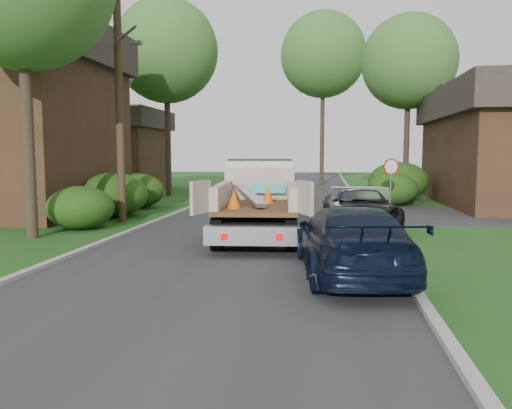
{
  "coord_description": "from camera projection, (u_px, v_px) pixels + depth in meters",
  "views": [
    {
      "loc": [
        2.39,
        -13.47,
        2.65
      ],
      "look_at": [
        0.4,
        0.7,
        1.2
      ],
      "focal_mm": 35.0,
      "sensor_mm": 36.0,
      "label": 1
    }
  ],
  "objects": [
    {
      "name": "ground",
      "position": [
        238.0,
        250.0,
        13.87
      ],
      "size": [
        120.0,
        120.0,
        0.0
      ],
      "primitive_type": "plane",
      "color": "#1E4C15",
      "rests_on": "ground"
    },
    {
      "name": "road",
      "position": [
        275.0,
        210.0,
        23.72
      ],
      "size": [
        8.0,
        90.0,
        0.02
      ],
      "primitive_type": "cube",
      "color": "#28282B",
      "rests_on": "ground"
    },
    {
      "name": "curb_left",
      "position": [
        191.0,
        207.0,
        24.28
      ],
      "size": [
        0.2,
        90.0,
        0.12
      ],
      "primitive_type": "cube",
      "color": "#9E9E99",
      "rests_on": "ground"
    },
    {
      "name": "curb_right",
      "position": [
        363.0,
        210.0,
        23.14
      ],
      "size": [
        0.2,
        90.0,
        0.12
      ],
      "primitive_type": "cube",
      "color": "#9E9E99",
      "rests_on": "ground"
    },
    {
      "name": "stop_sign",
      "position": [
        391.0,
        174.0,
        21.83
      ],
      "size": [
        0.71,
        0.32,
        2.48
      ],
      "color": "slate",
      "rests_on": "ground"
    },
    {
      "name": "utility_pole",
      "position": [
        119.0,
        88.0,
        19.01
      ],
      "size": [
        2.42,
        1.25,
        10.0
      ],
      "color": "#382619",
      "rests_on": "ground"
    },
    {
      "name": "house_left_far",
      "position": [
        111.0,
        149.0,
        37.11
      ],
      "size": [
        7.56,
        7.56,
        6.0
      ],
      "color": "#3A2418",
      "rests_on": "ground"
    },
    {
      "name": "hedge_left_a",
      "position": [
        80.0,
        208.0,
        17.61
      ],
      "size": [
        2.34,
        2.34,
        1.53
      ],
      "primitive_type": "ellipsoid",
      "color": "#1B400E",
      "rests_on": "ground"
    },
    {
      "name": "hedge_left_b",
      "position": [
        114.0,
        195.0,
        21.08
      ],
      "size": [
        2.86,
        2.86,
        1.87
      ],
      "primitive_type": "ellipsoid",
      "color": "#1B400E",
      "rests_on": "ground"
    },
    {
      "name": "hedge_left_c",
      "position": [
        138.0,
        191.0,
        24.58
      ],
      "size": [
        2.6,
        2.6,
        1.7
      ],
      "primitive_type": "ellipsoid",
      "color": "#1B400E",
      "rests_on": "ground"
    },
    {
      "name": "hedge_right_a",
      "position": [
        392.0,
        189.0,
        25.78
      ],
      "size": [
        2.6,
        2.6,
        1.7
      ],
      "primitive_type": "ellipsoid",
      "color": "#1B400E",
      "rests_on": "ground"
    },
    {
      "name": "hedge_right_b",
      "position": [
        398.0,
        181.0,
        28.61
      ],
      "size": [
        3.38,
        3.38,
        2.21
      ],
      "primitive_type": "ellipsoid",
      "color": "#1B400E",
      "rests_on": "ground"
    },
    {
      "name": "tree_left_far",
      "position": [
        166.0,
        51.0,
        30.75
      ],
      "size": [
        6.4,
        6.4,
        12.2
      ],
      "color": "#2D2119",
      "rests_on": "ground"
    },
    {
      "name": "tree_right_far",
      "position": [
        409.0,
        62.0,
        31.67
      ],
      "size": [
        6.0,
        6.0,
        11.5
      ],
      "color": "#2D2119",
      "rests_on": "ground"
    },
    {
      "name": "tree_left_back",
      "position": [
        31.0,
        40.0,
        27.71
      ],
      "size": [
        6.0,
        6.0,
        12.0
      ],
      "color": "#2D2119",
      "rests_on": "ground"
    },
    {
      "name": "tree_center_far",
      "position": [
        323.0,
        55.0,
        42.04
      ],
      "size": [
        7.2,
        7.2,
        14.6
      ],
      "color": "#2D2119",
      "rests_on": "ground"
    },
    {
      "name": "flatbed_truck",
      "position": [
        259.0,
        193.0,
        16.64
      ],
      "size": [
        3.27,
        6.74,
        2.48
      ],
      "rotation": [
        0.0,
        0.0,
        0.09
      ],
      "color": "black",
      "rests_on": "ground"
    },
    {
      "name": "black_pickup",
      "position": [
        360.0,
        209.0,
        17.73
      ],
      "size": [
        2.68,
        5.27,
        1.43
      ],
      "primitive_type": "imported",
      "rotation": [
        0.0,
        0.0,
        0.06
      ],
      "color": "black",
      "rests_on": "ground"
    },
    {
      "name": "navy_suv",
      "position": [
        350.0,
        240.0,
        10.92
      ],
      "size": [
        2.83,
        5.51,
        1.53
      ],
      "primitive_type": "imported",
      "rotation": [
        0.0,
        0.0,
        3.28
      ],
      "color": "black",
      "rests_on": "ground"
    }
  ]
}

